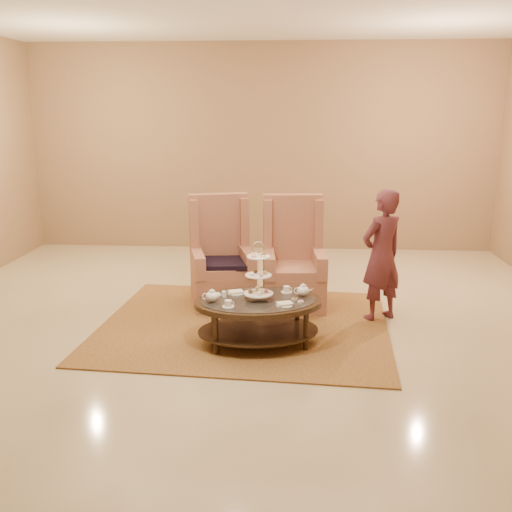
# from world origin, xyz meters

# --- Properties ---
(ground) EXTENTS (8.00, 8.00, 0.00)m
(ground) POSITION_xyz_m (0.00, 0.00, 0.00)
(ground) COLOR #C6B893
(ground) RESTS_ON ground
(ceiling) EXTENTS (8.00, 8.00, 0.02)m
(ceiling) POSITION_xyz_m (0.00, 0.00, 0.00)
(ceiling) COLOR silver
(ceiling) RESTS_ON ground
(wall_back) EXTENTS (8.00, 0.04, 3.50)m
(wall_back) POSITION_xyz_m (0.00, 4.00, 1.75)
(wall_back) COLOR #957451
(wall_back) RESTS_ON ground
(rug) EXTENTS (3.42, 2.92, 0.02)m
(rug) POSITION_xyz_m (0.01, 0.19, 0.01)
(rug) COLOR olive
(rug) RESTS_ON ground
(tea_table) EXTENTS (1.47, 1.14, 1.11)m
(tea_table) POSITION_xyz_m (0.20, -0.32, 0.41)
(tea_table) COLOR black
(tea_table) RESTS_ON ground
(armchair_left) EXTENTS (0.91, 0.93, 1.38)m
(armchair_left) POSITION_xyz_m (-0.35, 0.98, 0.47)
(armchair_left) COLOR #AA6B50
(armchair_left) RESTS_ON ground
(armchair_right) EXTENTS (0.80, 0.82, 1.38)m
(armchair_right) POSITION_xyz_m (0.56, 0.97, 0.46)
(armchair_right) COLOR #AA6B50
(armchair_right) RESTS_ON ground
(person) EXTENTS (0.67, 0.62, 1.55)m
(person) POSITION_xyz_m (1.57, 0.52, 0.77)
(person) COLOR #58262D
(person) RESTS_ON ground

